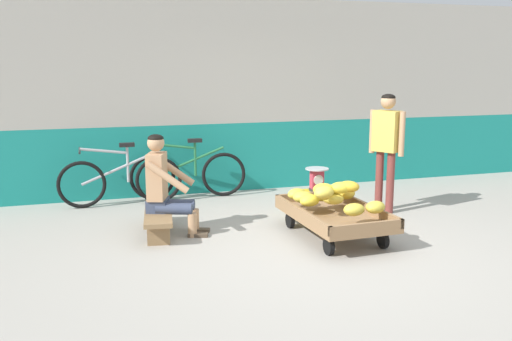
# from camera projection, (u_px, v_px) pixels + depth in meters

# --- Properties ---
(ground_plane) EXTENTS (80.00, 80.00, 0.00)m
(ground_plane) POSITION_uv_depth(u_px,v_px,m) (319.00, 254.00, 5.70)
(ground_plane) COLOR #A39E93
(back_wall) EXTENTS (16.00, 0.30, 2.84)m
(back_wall) POSITION_uv_depth(u_px,v_px,m) (237.00, 96.00, 8.40)
(back_wall) COLOR #19847A
(back_wall) RESTS_ON ground
(banana_cart) EXTENTS (0.89, 1.47, 0.36)m
(banana_cart) POSITION_uv_depth(u_px,v_px,m) (334.00, 216.00, 6.20)
(banana_cart) COLOR #8E6B47
(banana_cart) RESTS_ON ground
(banana_pile) EXTENTS (0.86, 1.10, 0.26)m
(banana_pile) POSITION_uv_depth(u_px,v_px,m) (332.00, 195.00, 6.22)
(banana_pile) COLOR yellow
(banana_pile) RESTS_ON banana_cart
(low_bench) EXTENTS (0.44, 1.13, 0.27)m
(low_bench) POSITION_uv_depth(u_px,v_px,m) (158.00, 217.00, 6.33)
(low_bench) COLOR olive
(low_bench) RESTS_ON ground
(vendor_seated) EXTENTS (0.73, 0.60, 1.14)m
(vendor_seated) POSITION_uv_depth(u_px,v_px,m) (165.00, 185.00, 6.26)
(vendor_seated) COLOR tan
(vendor_seated) RESTS_ON ground
(plastic_crate) EXTENTS (0.36, 0.28, 0.30)m
(plastic_crate) POSITION_uv_depth(u_px,v_px,m) (316.00, 202.00, 7.22)
(plastic_crate) COLOR gold
(plastic_crate) RESTS_ON ground
(weighing_scale) EXTENTS (0.30, 0.30, 0.29)m
(weighing_scale) POSITION_uv_depth(u_px,v_px,m) (317.00, 179.00, 7.16)
(weighing_scale) COLOR #28282D
(weighing_scale) RESTS_ON plastic_crate
(bicycle_near_left) EXTENTS (1.66, 0.48, 0.86)m
(bicycle_near_left) POSITION_uv_depth(u_px,v_px,m) (121.00, 180.00, 7.58)
(bicycle_near_left) COLOR black
(bicycle_near_left) RESTS_ON ground
(bicycle_far_left) EXTENTS (1.66, 0.48, 0.86)m
(bicycle_far_left) POSITION_uv_depth(u_px,v_px,m) (188.00, 174.00, 8.01)
(bicycle_far_left) COLOR black
(bicycle_far_left) RESTS_ON ground
(customer_adult) EXTENTS (0.33, 0.43, 1.53)m
(customer_adult) POSITION_uv_depth(u_px,v_px,m) (387.00, 140.00, 7.13)
(customer_adult) COLOR brown
(customer_adult) RESTS_ON ground
(shopping_bag) EXTENTS (0.18, 0.12, 0.24)m
(shopping_bag) POSITION_uv_depth(u_px,v_px,m) (334.00, 215.00, 6.71)
(shopping_bag) COLOR silver
(shopping_bag) RESTS_ON ground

